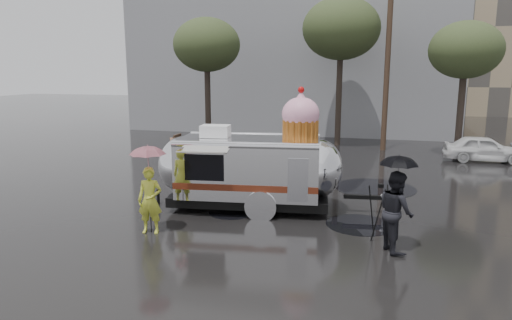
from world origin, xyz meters
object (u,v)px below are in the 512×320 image
(airstream_trailer, at_px, (252,166))
(tripod, at_px, (380,207))
(person_left, at_px, (150,200))
(person_right, at_px, (396,211))

(airstream_trailer, xyz_separation_m, tripod, (3.75, -1.63, -0.50))
(airstream_trailer, bearing_deg, person_left, -132.60)
(airstream_trailer, xyz_separation_m, person_left, (-1.94, -2.78, -0.45))
(person_left, bearing_deg, person_right, -5.94)
(airstream_trailer, height_order, person_right, airstream_trailer)
(person_right, bearing_deg, airstream_trailer, 36.16)
(person_right, distance_m, tripod, 0.80)
(person_left, xyz_separation_m, tripod, (5.69, 1.15, -0.05))
(person_left, relative_size, person_right, 0.91)
(airstream_trailer, distance_m, tripod, 4.12)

